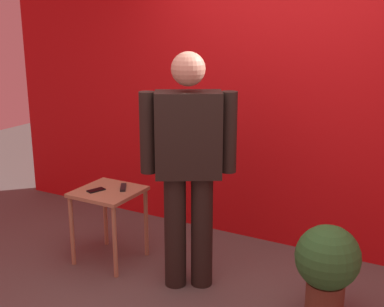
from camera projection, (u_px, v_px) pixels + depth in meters
The scene contains 6 objects.
back_wall_red at pixel (285, 100), 4.42m from camera, with size 6.04×0.12×2.64m, color red.
standing_person at pixel (188, 161), 3.73m from camera, with size 0.67×0.46×1.79m.
side_table at pixel (109, 202), 4.25m from camera, with size 0.50×0.50×0.63m.
cell_phone at pixel (96, 190), 4.21m from camera, with size 0.07×0.14×0.01m, color black.
tv_remote at pixel (123, 187), 4.26m from camera, with size 0.04×0.17×0.02m, color black.
potted_plant at pixel (327, 265), 3.43m from camera, with size 0.44×0.44×0.69m.
Camera 1 is at (1.41, -2.73, 2.04)m, focal length 47.81 mm.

